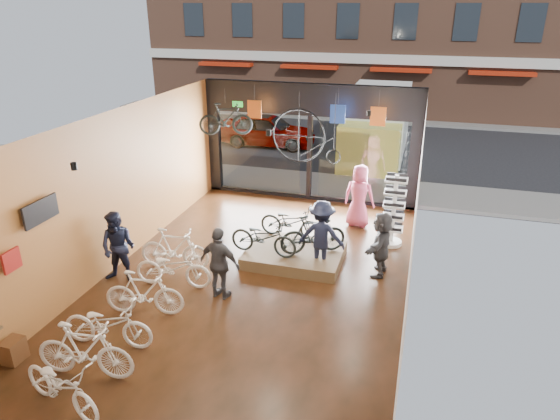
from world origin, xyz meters
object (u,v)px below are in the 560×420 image
at_px(customer_1, 118,247).
at_px(customer_2, 220,263).
at_px(floor_bike_0, 61,385).
at_px(floor_bike_2, 108,324).
at_px(floor_bike_5, 174,249).
at_px(hung_bike, 226,119).
at_px(customer_5, 381,244).
at_px(floor_bike_1, 84,351).
at_px(box_truck, 375,127).
at_px(display_bike_mid, 313,234).
at_px(sunglasses_rack, 394,210).
at_px(floor_bike_4, 173,268).
at_px(street_car, 267,130).
at_px(display_platform, 295,255).
at_px(display_bike_left, 263,237).
at_px(penny_farthing, 310,138).
at_px(customer_4, 359,196).
at_px(display_bike_right, 291,222).
at_px(floor_bike_3, 144,293).
at_px(customer_3, 321,235).

xyz_separation_m(customer_1, customer_2, (2.53, -0.01, -0.02)).
distance_m(floor_bike_0, floor_bike_2, 1.64).
relative_size(floor_bike_5, hung_bike, 1.11).
xyz_separation_m(floor_bike_2, customer_5, (4.67, 4.20, 0.33)).
bearing_deg(floor_bike_1, box_truck, -19.77).
bearing_deg(customer_1, display_bike_mid, 22.22).
bearing_deg(hung_bike, floor_bike_5, 161.57).
bearing_deg(sunglasses_rack, floor_bike_4, -148.59).
relative_size(street_car, display_platform, 1.83).
height_order(street_car, display_bike_left, street_car).
distance_m(street_car, floor_bike_4, 12.51).
relative_size(floor_bike_0, hung_bike, 1.10).
bearing_deg(floor_bike_0, hung_bike, 18.97).
relative_size(display_platform, customer_5, 1.50).
xyz_separation_m(floor_bike_5, penny_farthing, (2.44, 3.93, 1.97)).
bearing_deg(customer_1, display_bike_left, 24.85).
height_order(customer_2, customer_4, customer_4).
height_order(box_truck, display_bike_right, box_truck).
distance_m(display_bike_right, customer_2, 2.91).
bearing_deg(customer_4, display_bike_mid, 83.92).
xyz_separation_m(floor_bike_1, floor_bike_4, (0.04, 3.17, -0.07)).
relative_size(display_platform, customer_4, 1.29).
bearing_deg(floor_bike_3, display_bike_mid, -53.36).
xyz_separation_m(floor_bike_5, customer_3, (3.45, 1.01, 0.35)).
relative_size(floor_bike_4, customer_4, 0.97).
bearing_deg(display_platform, customer_4, 64.77).
distance_m(floor_bike_4, display_bike_left, 2.30).
height_order(floor_bike_4, penny_farthing, penny_farthing).
relative_size(floor_bike_4, penny_farthing, 0.92).
distance_m(floor_bike_1, customer_3, 5.87).
height_order(sunglasses_rack, hung_bike, hung_bike).
bearing_deg(street_car, floor_bike_3, -173.26).
distance_m(floor_bike_1, hung_bike, 8.14).
height_order(floor_bike_1, customer_3, customer_3).
bearing_deg(floor_bike_2, customer_4, -34.92).
distance_m(floor_bike_2, customer_2, 2.61).
distance_m(customer_1, customer_3, 4.78).
height_order(display_bike_mid, display_bike_right, display_bike_mid).
bearing_deg(floor_bike_4, display_bike_right, -44.59).
bearing_deg(penny_farthing, display_platform, -83.83).
height_order(floor_bike_5, display_bike_right, display_bike_right).
relative_size(box_truck, display_platform, 2.97).
xyz_separation_m(street_car, floor_bike_1, (1.61, -15.57, -0.21)).
bearing_deg(customer_5, floor_bike_4, -60.73).
bearing_deg(floor_bike_2, display_bike_right, -30.68).
bearing_deg(floor_bike_0, sunglasses_rack, -15.80).
bearing_deg(floor_bike_2, penny_farthing, -24.02).
relative_size(box_truck, display_bike_right, 4.21).
distance_m(floor_bike_0, floor_bike_5, 4.72).
relative_size(floor_bike_1, display_bike_mid, 1.07).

